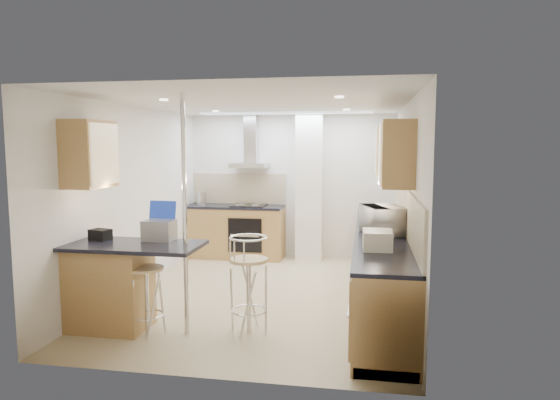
% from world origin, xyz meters
% --- Properties ---
extents(ground, '(4.80, 4.80, 0.00)m').
position_xyz_m(ground, '(0.00, 0.00, 0.00)').
color(ground, tan).
rests_on(ground, ground).
extents(room_shell, '(3.64, 4.84, 2.51)m').
position_xyz_m(room_shell, '(0.32, 0.38, 1.54)').
color(room_shell, white).
rests_on(room_shell, ground).
extents(right_counter, '(0.63, 4.40, 0.92)m').
position_xyz_m(right_counter, '(1.50, 0.00, 0.46)').
color(right_counter, olive).
rests_on(right_counter, ground).
extents(back_counter, '(1.70, 0.63, 0.92)m').
position_xyz_m(back_counter, '(-0.95, 2.10, 0.46)').
color(back_counter, olive).
rests_on(back_counter, ground).
extents(peninsula, '(1.47, 0.72, 0.94)m').
position_xyz_m(peninsula, '(-1.12, -1.45, 0.48)').
color(peninsula, olive).
rests_on(peninsula, ground).
extents(microwave, '(0.58, 0.70, 0.33)m').
position_xyz_m(microwave, '(1.51, -0.30, 1.09)').
color(microwave, silver).
rests_on(microwave, right_counter).
extents(laptop, '(0.33, 0.25, 0.22)m').
position_xyz_m(laptop, '(-0.91, -1.22, 1.05)').
color(laptop, gray).
rests_on(laptop, peninsula).
extents(bag, '(0.25, 0.21, 0.12)m').
position_xyz_m(bag, '(-1.56, -1.31, 1.00)').
color(bag, black).
rests_on(bag, peninsula).
extents(bar_stool_near, '(0.39, 0.39, 0.94)m').
position_xyz_m(bar_stool_near, '(-0.93, -1.56, 0.47)').
color(bar_stool_near, tan).
rests_on(bar_stool_near, ground).
extents(bar_stool_end, '(0.59, 0.59, 1.04)m').
position_xyz_m(bar_stool_end, '(0.10, -1.30, 0.52)').
color(bar_stool_end, tan).
rests_on(bar_stool_end, ground).
extents(jar_a, '(0.14, 0.14, 0.18)m').
position_xyz_m(jar_a, '(1.61, 1.23, 1.01)').
color(jar_a, beige).
rests_on(jar_a, right_counter).
extents(jar_b, '(0.13, 0.13, 0.16)m').
position_xyz_m(jar_b, '(1.62, 0.48, 1.00)').
color(jar_b, beige).
rests_on(jar_b, right_counter).
extents(jar_c, '(0.18, 0.18, 0.18)m').
position_xyz_m(jar_c, '(1.48, 0.02, 1.01)').
color(jar_c, beige).
rests_on(jar_c, right_counter).
extents(jar_d, '(0.11, 0.11, 0.14)m').
position_xyz_m(jar_d, '(1.55, -0.79, 0.99)').
color(jar_d, silver).
rests_on(jar_d, right_counter).
extents(bread_bin, '(0.30, 0.37, 0.19)m').
position_xyz_m(bread_bin, '(1.43, -1.19, 1.02)').
color(bread_bin, beige).
rests_on(bread_bin, right_counter).
extents(kettle, '(0.16, 0.16, 0.23)m').
position_xyz_m(kettle, '(-1.57, 2.12, 1.03)').
color(kettle, '#B4B6B9').
rests_on(kettle, back_counter).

